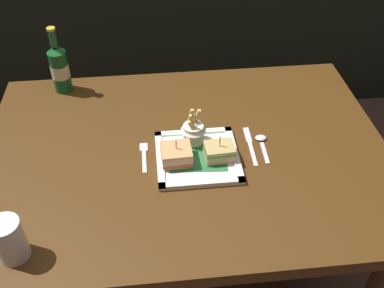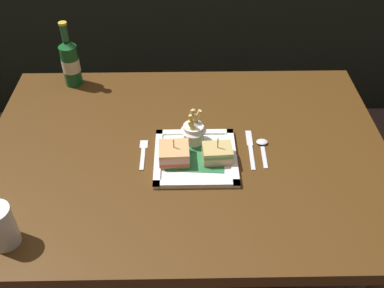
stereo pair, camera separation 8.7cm
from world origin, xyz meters
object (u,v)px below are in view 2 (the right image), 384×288
object	(u,v)px
sandwich_half_left	(175,154)
water_glass	(3,228)
dining_table	(188,179)
fries_cup	(195,130)
sandwich_half_right	(219,153)
square_plate	(197,157)
knife	(252,148)
fork	(144,152)
spoon	(264,146)
beer_bottle	(71,62)

from	to	relation	value
sandwich_half_left	water_glass	size ratio (longest dim) A/B	0.78
dining_table	fries_cup	size ratio (longest dim) A/B	11.16
dining_table	sandwich_half_right	distance (m)	0.19
square_plate	knife	xyz separation A→B (m)	(0.17, 0.05, -0.01)
dining_table	square_plate	xyz separation A→B (m)	(0.03, -0.04, 0.13)
sandwich_half_right	fries_cup	world-z (taller)	fries_cup
square_plate	fork	size ratio (longest dim) A/B	1.85
sandwich_half_left	fork	xyz separation A→B (m)	(-0.09, 0.04, -0.03)
fries_cup	fork	size ratio (longest dim) A/B	0.84
sandwich_half_left	sandwich_half_right	world-z (taller)	sandwich_half_right
dining_table	spoon	world-z (taller)	spoon
knife	beer_bottle	bearing A→B (deg)	148.48
square_plate	spoon	world-z (taller)	square_plate
fork	sandwich_half_left	bearing A→B (deg)	-24.41
sandwich_half_right	dining_table	bearing A→B (deg)	148.00
water_glass	knife	size ratio (longest dim) A/B	0.64
water_glass	knife	xyz separation A→B (m)	(0.63, 0.33, -0.05)
knife	water_glass	bearing A→B (deg)	-152.38
dining_table	knife	size ratio (longest dim) A/B	6.89
square_plate	fork	world-z (taller)	square_plate
square_plate	sandwich_half_left	bearing A→B (deg)	-168.92
sandwich_half_left	sandwich_half_right	size ratio (longest dim) A/B	1.01
fries_cup	water_glass	xyz separation A→B (m)	(-0.46, -0.35, -0.01)
dining_table	beer_bottle	bearing A→B (deg)	137.47
spoon	sandwich_half_right	bearing A→B (deg)	-156.10
dining_table	fries_cup	distance (m)	0.18
spoon	fries_cup	bearing A→B (deg)	175.19
dining_table	fork	size ratio (longest dim) A/B	9.41
square_plate	knife	distance (m)	0.17
water_glass	fries_cup	bearing A→B (deg)	37.40
fries_cup	dining_table	bearing A→B (deg)	-132.40
sandwich_half_right	fork	bearing A→B (deg)	168.96
water_glass	knife	bearing A→B (deg)	27.62
sandwich_half_left	beer_bottle	distance (m)	0.56
fries_cup	sandwich_half_left	bearing A→B (deg)	-125.49
dining_table	beer_bottle	xyz separation A→B (m)	(-0.40, 0.37, 0.22)
fork	knife	size ratio (longest dim) A/B	0.73
dining_table	knife	world-z (taller)	knife
beer_bottle	fries_cup	bearing A→B (deg)	-39.03
square_plate	fork	xyz separation A→B (m)	(-0.15, 0.03, -0.01)
square_plate	spoon	bearing A→B (deg)	13.97
square_plate	sandwich_half_left	distance (m)	0.07
square_plate	knife	world-z (taller)	square_plate
dining_table	sandwich_half_right	bearing A→B (deg)	-32.00
fries_cup	knife	world-z (taller)	fries_cup
sandwich_half_right	fries_cup	distance (m)	0.11
square_plate	fries_cup	xyz separation A→B (m)	(-0.00, 0.07, 0.05)
sandwich_half_left	square_plate	bearing A→B (deg)	11.08
water_glass	spoon	distance (m)	0.75
sandwich_half_right	square_plate	bearing A→B (deg)	168.92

